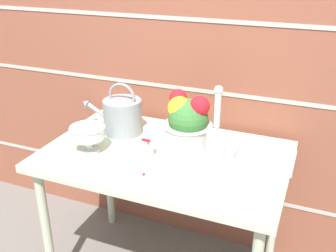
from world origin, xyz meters
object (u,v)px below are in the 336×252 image
at_px(crystal_pedestal_bowl, 88,134).
at_px(glass_decanter, 216,140).
at_px(watering_can, 122,115).
at_px(flower_planter, 187,121).
at_px(wire_tray, 264,160).
at_px(figurine_vase, 148,147).

xyz_separation_m(crystal_pedestal_bowl, glass_decanter, (0.57, 0.12, 0.02)).
distance_m(watering_can, flower_planter, 0.35).
bearing_deg(watering_can, flower_planter, 1.26).
height_order(crystal_pedestal_bowl, flower_planter, flower_planter).
relative_size(watering_can, flower_planter, 1.32).
relative_size(flower_planter, wire_tray, 0.99).
bearing_deg(wire_tray, figurine_vase, -157.69).
relative_size(crystal_pedestal_bowl, figurine_vase, 0.91).
height_order(watering_can, glass_decanter, glass_decanter).
bearing_deg(crystal_pedestal_bowl, glass_decanter, 11.88).
distance_m(crystal_pedestal_bowl, wire_tray, 0.79).
height_order(glass_decanter, figurine_vase, glass_decanter).
xyz_separation_m(crystal_pedestal_bowl, flower_planter, (0.39, 0.25, 0.03)).
xyz_separation_m(flower_planter, glass_decanter, (0.18, -0.13, -0.01)).
height_order(figurine_vase, wire_tray, figurine_vase).
distance_m(figurine_vase, wire_tray, 0.51).
distance_m(watering_can, glass_decanter, 0.54).
bearing_deg(glass_decanter, flower_planter, 143.44).
bearing_deg(flower_planter, wire_tray, -7.50).
xyz_separation_m(crystal_pedestal_bowl, wire_tray, (0.76, 0.20, -0.08)).
bearing_deg(wire_tray, watering_can, 176.68).
height_order(flower_planter, wire_tray, flower_planter).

